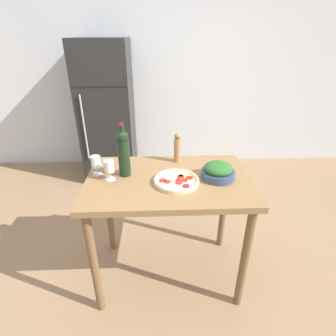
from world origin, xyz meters
name	(u,v)px	position (x,y,z in m)	size (l,w,h in m)	color
ground_plane	(168,271)	(0.00, 0.00, 0.00)	(14.00, 14.00, 0.00)	#9E7A56
wall_back	(162,73)	(0.00, 2.19, 1.30)	(6.40, 0.06, 2.60)	silver
refrigerator	(108,113)	(-0.71, 1.80, 0.87)	(0.64, 0.70, 1.74)	black
prep_counter	(168,194)	(0.00, 0.00, 0.77)	(1.12, 0.73, 0.90)	olive
wine_bottle	(124,152)	(-0.30, 0.06, 1.07)	(0.08, 0.08, 0.37)	black
wine_glass_near	(109,167)	(-0.39, 0.00, 0.99)	(0.07, 0.07, 0.14)	silver
wine_glass_far	(96,162)	(-0.49, 0.08, 0.99)	(0.07, 0.07, 0.14)	silver
pepper_mill	(177,148)	(0.08, 0.26, 1.01)	(0.05, 0.05, 0.23)	#AD7F51
salad_bowl	(218,171)	(0.34, -0.01, 0.95)	(0.23, 0.23, 0.11)	#384C6B
homemade_pizza	(176,181)	(0.05, -0.06, 0.91)	(0.30, 0.30, 0.03)	beige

